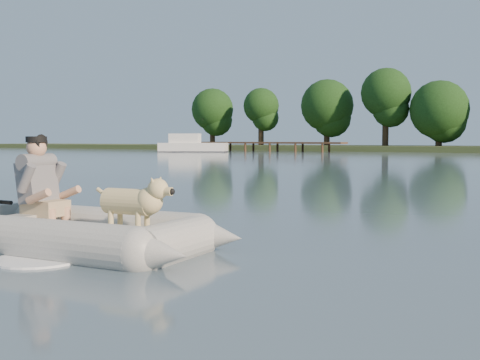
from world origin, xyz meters
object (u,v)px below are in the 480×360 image
Objects in this scene: dock at (265,147)px; man at (38,179)px; cabin_cruiser at (193,143)px; dog at (129,206)px; dinghy at (80,197)px.

man reaches higher than dock.
cabin_cruiser is at bearing 119.37° from man.
man is 1.16× the size of dog.
dock is at bearing 113.00° from dog.
dog is (0.68, 0.10, -0.08)m from dinghy.
dinghy reaches higher than dock.
man is 0.16× the size of cabin_cruiser.
man is (24.77, -51.78, 0.31)m from dock.
cabin_cruiser is (-5.20, -6.08, 0.44)m from dock.
dog is at bearing 4.57° from dinghy.
cabin_cruiser is at bearing 120.02° from dinghy.
dinghy is 0.70m from dog.
dock is 57.74m from dinghy.
dinghy is 4.80× the size of dog.
dog is at bearing 0.00° from man.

